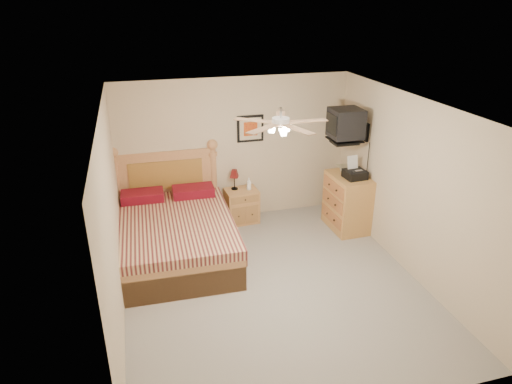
{
  "coord_description": "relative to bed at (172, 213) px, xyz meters",
  "views": [
    {
      "loc": [
        -1.63,
        -5.07,
        3.72
      ],
      "look_at": [
        0.01,
        0.9,
        1.03
      ],
      "focal_mm": 32.0,
      "sensor_mm": 36.0,
      "label": 1
    }
  ],
  "objects": [
    {
      "name": "wall_right",
      "position": [
        3.23,
        -1.12,
        0.51
      ],
      "size": [
        0.04,
        4.5,
        2.5
      ],
      "primitive_type": "cube",
      "color": "#C8B494",
      "rests_on": "ground"
    },
    {
      "name": "ceiling_fan",
      "position": [
        1.23,
        -1.32,
        1.62
      ],
      "size": [
        1.14,
        1.14,
        0.28
      ],
      "primitive_type": null,
      "color": "white",
      "rests_on": "ceiling"
    },
    {
      "name": "table_lamp",
      "position": [
        1.17,
        0.96,
        0.04
      ],
      "size": [
        0.25,
        0.25,
        0.36
      ],
      "primitive_type": null,
      "rotation": [
        0.0,
        0.0,
        0.36
      ],
      "color": "#591010",
      "rests_on": "nightstand"
    },
    {
      "name": "framed_picture",
      "position": [
        1.5,
        1.11,
        0.88
      ],
      "size": [
        0.46,
        0.04,
        0.46
      ],
      "primitive_type": "cube",
      "color": "black",
      "rests_on": "wall_back"
    },
    {
      "name": "fax_machine",
      "position": [
        2.99,
        0.06,
        0.39
      ],
      "size": [
        0.35,
        0.37,
        0.35
      ],
      "primitive_type": null,
      "rotation": [
        0.0,
        0.0,
        0.07
      ],
      "color": "black",
      "rests_on": "dresser"
    },
    {
      "name": "nightstand",
      "position": [
        1.28,
        0.88,
        -0.44
      ],
      "size": [
        0.58,
        0.45,
        0.6
      ],
      "primitive_type": "cube",
      "rotation": [
        0.0,
        0.0,
        0.06
      ],
      "color": "tan",
      "rests_on": "ground"
    },
    {
      "name": "ceiling",
      "position": [
        1.23,
        -1.12,
        1.76
      ],
      "size": [
        4.0,
        4.5,
        0.04
      ],
      "primitive_type": "cube",
      "color": "white",
      "rests_on": "ground"
    },
    {
      "name": "floor",
      "position": [
        1.23,
        -1.12,
        -0.74
      ],
      "size": [
        4.5,
        4.5,
        0.0
      ],
      "primitive_type": "plane",
      "color": "gray",
      "rests_on": "ground"
    },
    {
      "name": "wall_left",
      "position": [
        -0.77,
        -1.12,
        0.51
      ],
      "size": [
        0.04,
        4.5,
        2.5
      ],
      "primitive_type": "cube",
      "color": "#C8B494",
      "rests_on": "ground"
    },
    {
      "name": "wall_back",
      "position": [
        1.23,
        1.13,
        0.51
      ],
      "size": [
        4.0,
        0.04,
        2.5
      ],
      "primitive_type": "cube",
      "color": "#C8B494",
      "rests_on": "ground"
    },
    {
      "name": "bed",
      "position": [
        0.0,
        0.0,
        0.0
      ],
      "size": [
        1.8,
        2.33,
        1.48
      ],
      "primitive_type": null,
      "rotation": [
        0.0,
        0.0,
        -0.02
      ],
      "color": "#B87B51",
      "rests_on": "ground"
    },
    {
      "name": "magazine_upper",
      "position": [
        2.91,
        0.49,
        0.25
      ],
      "size": [
        0.22,
        0.29,
        0.02
      ],
      "primitive_type": "imported",
      "rotation": [
        0.0,
        0.0,
        0.04
      ],
      "color": "#9B9271",
      "rests_on": "magazine_lower"
    },
    {
      "name": "wall_tv",
      "position": [
        2.98,
        0.22,
        1.07
      ],
      "size": [
        0.56,
        0.46,
        0.58
      ],
      "primitive_type": null,
      "color": "black",
      "rests_on": "wall_right"
    },
    {
      "name": "wall_front",
      "position": [
        1.23,
        -3.37,
        0.51
      ],
      "size": [
        4.0,
        0.04,
        2.5
      ],
      "primitive_type": "cube",
      "color": "#C8B494",
      "rests_on": "ground"
    },
    {
      "name": "magazine_lower",
      "position": [
        2.91,
        0.46,
        0.23
      ],
      "size": [
        0.28,
        0.32,
        0.03
      ],
      "primitive_type": "imported",
      "rotation": [
        0.0,
        0.0,
        -0.31
      ],
      "color": "beige",
      "rests_on": "dresser"
    },
    {
      "name": "dresser",
      "position": [
        2.96,
        0.17,
        -0.26
      ],
      "size": [
        0.59,
        0.83,
        0.96
      ],
      "primitive_type": "cube",
      "rotation": [
        0.0,
        0.0,
        0.03
      ],
      "color": "#B8873E",
      "rests_on": "ground"
    },
    {
      "name": "lotion_bottle",
      "position": [
        1.41,
        0.87,
        -0.03
      ],
      "size": [
        0.1,
        0.1,
        0.22
      ],
      "primitive_type": "imported",
      "rotation": [
        0.0,
        0.0,
        -0.22
      ],
      "color": "white",
      "rests_on": "nightstand"
    }
  ]
}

